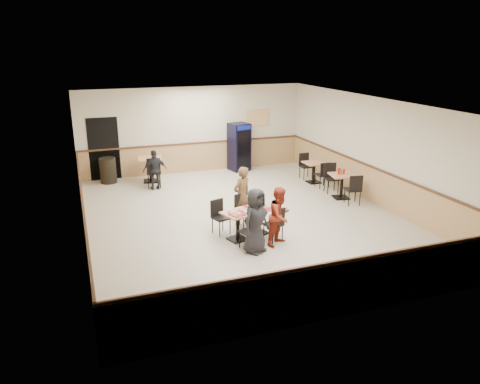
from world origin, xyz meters
name	(u,v)px	position (x,y,z in m)	size (l,w,h in m)	color
ground	(243,217)	(0.00, 0.00, 0.00)	(10.00, 10.00, 0.00)	beige
room_shell	(267,168)	(1.78, 2.55, 0.58)	(10.00, 10.00, 10.00)	silver
main_table	(248,219)	(-0.31, -1.24, 0.45)	(1.39, 0.98, 0.67)	black
main_chairs	(247,220)	(-0.35, -1.25, 0.43)	(1.51, 1.75, 0.85)	black
diner_woman_left	(256,221)	(-0.46, -2.09, 0.73)	(0.72, 0.47, 1.47)	black
diner_woman_right	(280,216)	(0.22, -1.87, 0.68)	(0.66, 0.52, 1.36)	maroon
diner_man_opposite	(242,196)	(-0.16, -0.39, 0.75)	(0.55, 0.36, 1.50)	brown
lone_diner	(155,170)	(-1.72, 3.28, 0.63)	(0.74, 0.31, 1.27)	black
tabletop_clutter	(250,210)	(-0.30, -1.30, 0.70)	(1.13, 0.80, 0.12)	red
side_table_near	(342,182)	(3.33, 0.53, 0.49)	(0.79, 0.79, 0.73)	black
side_table_near_chair_south	(353,189)	(3.33, -0.05, 0.46)	(0.43, 0.43, 0.92)	black
side_table_near_chair_north	(332,178)	(3.33, 1.11, 0.46)	(0.43, 0.43, 0.92)	black
side_table_far	(314,169)	(3.33, 2.25, 0.46)	(0.65, 0.65, 0.69)	black
side_table_far_chair_south	(322,174)	(3.33, 1.70, 0.44)	(0.40, 0.40, 0.87)	black
side_table_far_chair_north	(306,166)	(3.33, 2.80, 0.44)	(0.40, 0.40, 0.87)	black
condiment_caddy	(341,171)	(3.30, 0.58, 0.82)	(0.23, 0.06, 0.20)	red
back_table	(150,166)	(-1.72, 4.20, 0.54)	(0.86, 0.86, 0.81)	black
back_table_chair_lone	(154,172)	(-1.72, 3.55, 0.51)	(0.47, 0.47, 1.02)	black
pepsi_cooler	(239,147)	(1.55, 4.59, 0.86)	(0.77, 0.77, 1.71)	black
trash_bin	(108,170)	(-3.05, 4.55, 0.42)	(0.53, 0.53, 0.84)	black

